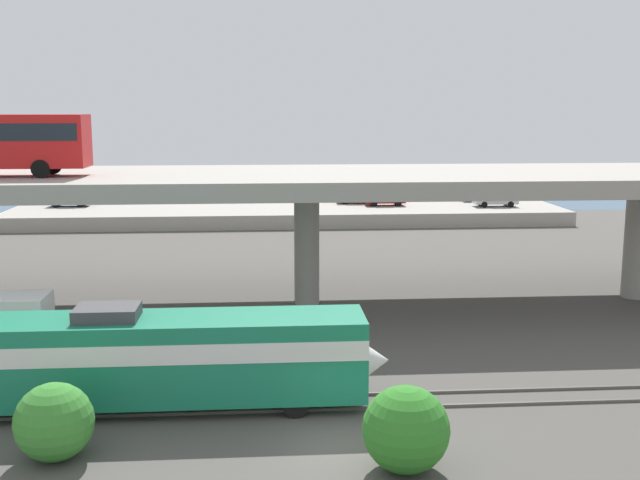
{
  "coord_description": "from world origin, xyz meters",
  "views": [
    {
      "loc": [
        -2.59,
        -25.07,
        11.71
      ],
      "look_at": [
        0.55,
        16.72,
        4.44
      ],
      "focal_mm": 43.15,
      "sensor_mm": 36.0,
      "label": 1
    }
  ],
  "objects_px": {
    "parked_car_0": "(385,198)",
    "parked_car_2": "(70,199)",
    "train_locomotive": "(194,354)",
    "parked_car_3": "(355,196)",
    "parked_car_1": "(496,199)",
    "parked_car_4": "(482,194)"
  },
  "relations": [
    {
      "from": "train_locomotive",
      "to": "parked_car_2",
      "type": "xyz_separation_m",
      "value": [
        -17.47,
        52.74,
        -0.01
      ]
    },
    {
      "from": "train_locomotive",
      "to": "parked_car_1",
      "type": "distance_m",
      "value": 56.28
    },
    {
      "from": "parked_car_2",
      "to": "parked_car_4",
      "type": "height_order",
      "value": "same"
    },
    {
      "from": "train_locomotive",
      "to": "parked_car_0",
      "type": "bearing_deg",
      "value": 72.95
    },
    {
      "from": "parked_car_0",
      "to": "parked_car_2",
      "type": "height_order",
      "value": "same"
    },
    {
      "from": "parked_car_0",
      "to": "parked_car_3",
      "type": "height_order",
      "value": "same"
    },
    {
      "from": "parked_car_1",
      "to": "parked_car_4",
      "type": "height_order",
      "value": "same"
    },
    {
      "from": "parked_car_1",
      "to": "parked_car_4",
      "type": "xyz_separation_m",
      "value": [
        -0.06,
        4.81,
        -0.0
      ]
    },
    {
      "from": "parked_car_0",
      "to": "parked_car_3",
      "type": "bearing_deg",
      "value": 141.43
    },
    {
      "from": "train_locomotive",
      "to": "parked_car_1",
      "type": "relative_size",
      "value": 3.51
    },
    {
      "from": "parked_car_0",
      "to": "parked_car_2",
      "type": "bearing_deg",
      "value": 176.96
    },
    {
      "from": "parked_car_4",
      "to": "parked_car_0",
      "type": "bearing_deg",
      "value": -164.47
    },
    {
      "from": "parked_car_3",
      "to": "parked_car_2",
      "type": "bearing_deg",
      "value": -179.0
    },
    {
      "from": "train_locomotive",
      "to": "parked_car_4",
      "type": "height_order",
      "value": "train_locomotive"
    },
    {
      "from": "parked_car_1",
      "to": "parked_car_2",
      "type": "height_order",
      "value": "same"
    },
    {
      "from": "train_locomotive",
      "to": "parked_car_3",
      "type": "xyz_separation_m",
      "value": [
        12.76,
        53.26,
        -0.01
      ]
    },
    {
      "from": "parked_car_0",
      "to": "parked_car_1",
      "type": "xyz_separation_m",
      "value": [
        11.47,
        -1.64,
        0.0
      ]
    },
    {
      "from": "parked_car_1",
      "to": "parked_car_3",
      "type": "distance_m",
      "value": 14.87
    },
    {
      "from": "parked_car_1",
      "to": "parked_car_2",
      "type": "distance_m",
      "value": 44.69
    },
    {
      "from": "parked_car_4",
      "to": "parked_car_2",
      "type": "bearing_deg",
      "value": -178.18
    },
    {
      "from": "train_locomotive",
      "to": "parked_car_3",
      "type": "height_order",
      "value": "train_locomotive"
    },
    {
      "from": "parked_car_4",
      "to": "parked_car_3",
      "type": "bearing_deg",
      "value": -176.46
    }
  ]
}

